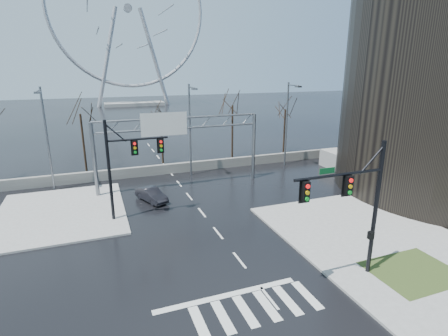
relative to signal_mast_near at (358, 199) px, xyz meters
name	(u,v)px	position (x,y,z in m)	size (l,w,h in m)	color
ground	(240,260)	(-5.14, 4.04, -4.87)	(260.00, 260.00, 0.00)	black
sidewalk_right_ext	(347,222)	(4.86, 6.04, -4.80)	(12.00, 10.00, 0.15)	gray
sidewalk_far	(61,212)	(-16.14, 16.04, -4.80)	(10.00, 12.00, 0.15)	gray
grass_strip	(413,271)	(3.86, -0.96, -4.72)	(5.00, 4.00, 0.02)	#2C421B
barrier_wall	(171,169)	(-5.14, 24.04, -4.32)	(52.00, 0.50, 1.10)	slate
signal_mast_near	(358,199)	(0.00, 0.00, 0.00)	(5.52, 0.41, 8.00)	black
signal_mast_far	(124,160)	(-11.01, 13.00, -0.04)	(4.72, 0.41, 8.00)	black
sign_gantry	(176,137)	(-5.52, 19.00, 0.31)	(16.36, 0.40, 7.60)	slate
streetlight_left	(46,132)	(-17.14, 22.20, 1.01)	(0.50, 2.55, 10.00)	slate
streetlight_mid	(191,123)	(-3.14, 22.20, 1.01)	(0.50, 2.55, 10.00)	slate
streetlight_right	(288,118)	(8.86, 22.20, 1.01)	(0.50, 2.55, 10.00)	slate
tree_left	(81,121)	(-14.14, 27.54, 1.10)	(3.75, 3.75, 7.50)	black
tree_center	(161,123)	(-5.14, 28.54, 0.30)	(3.25, 3.25, 6.50)	black
tree_right	(232,112)	(3.86, 27.54, 1.34)	(3.90, 3.90, 7.80)	black
tree_far_right	(285,115)	(11.86, 28.04, 0.54)	(3.40, 3.40, 6.80)	black
ferris_wheel	(128,15)	(-0.14, 99.04, 21.26)	(45.00, 6.00, 50.91)	gray
car	(151,195)	(-8.63, 16.14, -4.26)	(1.29, 3.71, 1.22)	black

